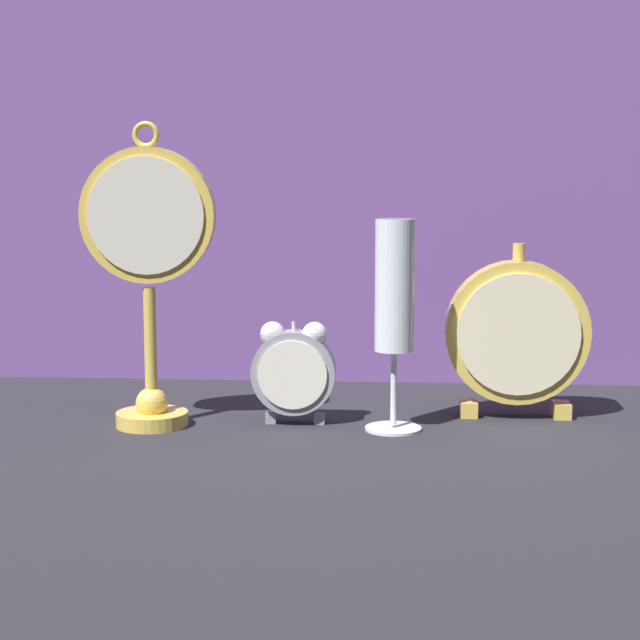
{
  "coord_description": "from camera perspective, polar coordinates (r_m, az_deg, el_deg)",
  "views": [
    {
      "loc": [
        0.08,
        -1.11,
        0.29
      ],
      "look_at": [
        0.0,
        0.08,
        0.12
      ],
      "focal_mm": 60.0,
      "sensor_mm": 36.0,
      "label": 1
    }
  ],
  "objects": [
    {
      "name": "ground_plane",
      "position": [
        1.15,
        -0.28,
        -6.42
      ],
      "size": [
        4.0,
        4.0,
        0.0
      ],
      "primitive_type": "plane",
      "color": "#232328"
    },
    {
      "name": "fabric_backdrop_drape",
      "position": [
        1.45,
        0.71,
        12.0
      ],
      "size": [
        1.77,
        0.01,
        0.78
      ],
      "primitive_type": "cube",
      "color": "#6B478E",
      "rests_on": "ground_plane"
    },
    {
      "name": "pocket_watch_on_stand",
      "position": [
        1.2,
        -9.13,
        2.78
      ],
      "size": [
        0.15,
        0.08,
        0.34
      ],
      "color": "gold",
      "rests_on": "ground_plane"
    },
    {
      "name": "alarm_clock_twin_bell",
      "position": [
        1.21,
        -1.42,
        -2.55
      ],
      "size": [
        0.1,
        0.03,
        0.12
      ],
      "color": "gray",
      "rests_on": "ground_plane"
    },
    {
      "name": "mantel_clock_silver",
      "position": [
        1.26,
        10.46,
        -0.71
      ],
      "size": [
        0.17,
        0.04,
        0.2
      ],
      "color": "gold",
      "rests_on": "ground_plane"
    },
    {
      "name": "champagne_flute",
      "position": [
        1.17,
        3.99,
        1.0
      ],
      "size": [
        0.06,
        0.06,
        0.23
      ],
      "color": "silver",
      "rests_on": "ground_plane"
    }
  ]
}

